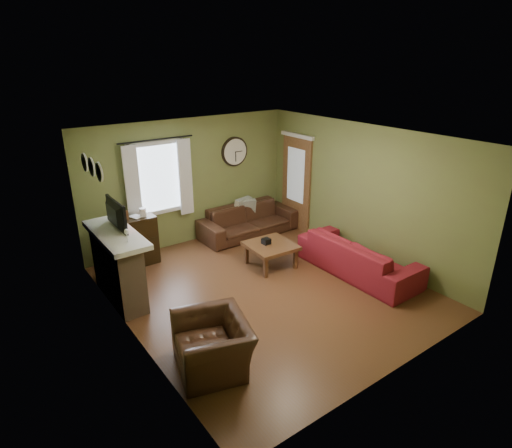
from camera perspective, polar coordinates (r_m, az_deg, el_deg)
floor at (r=7.44m, az=1.20°, el=-8.63°), size 4.60×5.20×0.00m
ceiling at (r=6.52m, az=1.38°, el=11.48°), size 4.60×5.20×0.00m
wall_left at (r=5.89m, az=-16.90°, el=-3.99°), size 0.00×5.20×2.60m
wall_right at (r=8.40m, az=13.93°, el=4.03°), size 0.00×5.20×2.60m
wall_back at (r=8.98m, az=-8.84°, el=5.56°), size 4.60×0.00×2.60m
wall_front at (r=5.24m, az=18.87°, el=-7.55°), size 4.60×0.00×2.60m
fireplace at (r=7.26m, az=-17.92°, el=-5.68°), size 0.40×1.40×1.10m
firebox at (r=7.42m, az=-16.31°, el=-7.04°), size 0.04×0.60×0.55m
mantel at (r=7.02m, az=-18.23°, el=-1.33°), size 0.58×1.60×0.08m
tv at (r=7.09m, az=-18.67°, el=0.68°), size 0.08×0.60×0.35m
tv_screen at (r=7.09m, az=-18.12°, el=1.25°), size 0.02×0.62×0.36m
medallion_left at (r=6.31m, az=-20.18°, el=6.53°), size 0.28×0.28×0.03m
medallion_mid at (r=6.63m, az=-21.07°, el=7.12°), size 0.28×0.28×0.03m
medallion_right at (r=6.97m, az=-21.88°, el=7.65°), size 0.28×0.28×0.03m
window_pane at (r=8.62m, az=-12.99°, el=5.97°), size 1.00×0.02×1.30m
curtain_rod at (r=8.36m, az=-13.15°, el=10.91°), size 0.03×0.03×1.50m
curtain_left at (r=8.36m, az=-16.13°, el=4.81°), size 0.28×0.04×1.55m
curtain_right at (r=8.77m, az=-9.40°, el=6.16°), size 0.28×0.04×1.55m
wall_clock at (r=9.35m, az=-2.82°, el=9.60°), size 0.64×0.06×0.64m
door at (r=9.68m, az=5.39°, el=5.37°), size 0.05×0.90×2.10m
bookshelf at (r=8.35m, az=-15.74°, el=-2.33°), size 0.80×0.34×0.94m
book at (r=8.17m, az=-16.18°, el=0.79°), size 0.23×0.27×0.02m
sofa_brown at (r=9.48m, az=-0.98°, el=0.49°), size 2.23×0.87×0.65m
pillow_left at (r=9.61m, az=-1.14°, el=2.20°), size 0.38×0.19×0.37m
pillow_right at (r=9.63m, az=-1.80°, el=2.25°), size 0.45×0.23×0.43m
sofa_red at (r=8.02m, az=13.47°, el=-4.18°), size 0.91×2.32×0.68m
armchair at (r=5.66m, az=-5.81°, el=-15.69°), size 1.13×1.22×0.66m
coffee_table at (r=8.11m, az=1.97°, el=-4.14°), size 0.89×0.89×0.45m
tissue_box at (r=8.05m, az=1.35°, el=-2.96°), size 0.14×0.14×0.11m
wine_glass_a at (r=6.54m, az=-16.83°, el=-1.52°), size 0.07×0.07×0.21m
wine_glass_b at (r=6.55m, az=-16.84°, el=-1.59°), size 0.06×0.06×0.18m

